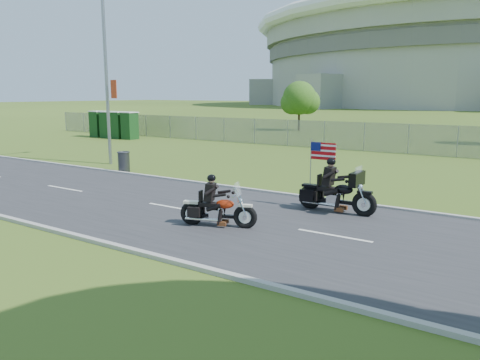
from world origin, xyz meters
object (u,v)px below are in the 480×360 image
Objects in this scene: streetlight at (109,63)px; trash_can at (124,162)px; porta_toilet_a at (130,126)px; porta_toilet_d at (98,124)px; motorcycle_follow at (336,194)px; porta_toilet_c at (108,125)px; motorcycle_lead at (217,211)px; porta_toilet_b at (119,126)px.

streetlight is 6.06m from trash_can.
porta_toilet_d is (-4.20, 0.00, 0.00)m from porta_toilet_a.
trash_can is (-12.25, 1.90, -0.12)m from motorcycle_follow.
trash_can is at bearing -36.45° from porta_toilet_d.
porta_toilet_c is (-12.82, 10.78, -4.49)m from streetlight.
porta_toilet_c is at bearing 152.65° from motorcycle_follow.
streetlight reaches higher than motorcycle_follow.
streetlight is at bearing -47.09° from porta_toilet_a.
motorcycle_follow is 12.40m from trash_can.
motorcycle_lead reaches higher than trash_can.
porta_toilet_d is 2.27× the size of trash_can.
porta_toilet_a is at bearing 122.01° from motorcycle_lead.
porta_toilet_d is at bearing 153.78° from motorcycle_follow.
streetlight is 17.34m from porta_toilet_c.
porta_toilet_d is 32.56m from motorcycle_follow.
streetlight is 4.35× the size of porta_toilet_b.
porta_toilet_b is at bearing 0.00° from porta_toilet_c.
porta_toilet_a is 1.00× the size of porta_toilet_d.
trash_can is (14.14, -12.51, -0.64)m from porta_toilet_b.
porta_toilet_d reaches higher than trash_can.
streetlight is 4.31× the size of motorcycle_lead.
motorcycle_follow is (2.32, 3.60, 0.12)m from motorcycle_lead.
streetlight is at bearing -43.35° from porta_toilet_b.
porta_toilet_d is at bearing 142.83° from streetlight.
porta_toilet_b is (-1.40, 0.00, 0.00)m from porta_toilet_a.
porta_toilet_c is 1.00× the size of porta_toilet_d.
porta_toilet_d is 0.99× the size of motorcycle_lead.
porta_toilet_a is 0.99× the size of motorcycle_lead.
trash_can is at bearing 171.24° from motorcycle_follow.
trash_can is at bearing -41.50° from porta_toilet_b.
motorcycle_follow is (26.39, -14.41, -0.52)m from porta_toilet_b.
porta_toilet_a is 2.80m from porta_toilet_c.
porta_toilet_b is at bearing 136.65° from streetlight.
trash_can is (-9.93, 5.50, -0.00)m from motorcycle_lead.
porta_toilet_c is (-1.40, 0.00, 0.00)m from porta_toilet_b.
porta_toilet_c reaches higher than trash_can.
trash_can is at bearing -38.84° from porta_toilet_c.
porta_toilet_b is 30.07m from motorcycle_lead.
porta_toilet_b is at bearing 138.50° from trash_can.
trash_can is (16.94, -12.51, -0.64)m from porta_toilet_d.
porta_toilet_c is 2.27× the size of trash_can.
porta_toilet_b is at bearing 180.00° from porta_toilet_a.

